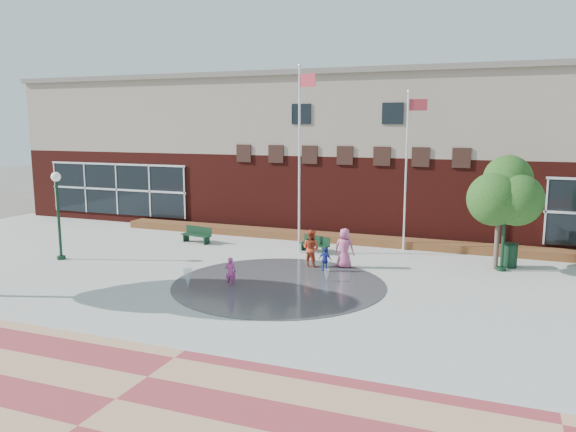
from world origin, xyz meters
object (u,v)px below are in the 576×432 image
(flagpole_left, at_px, (300,150))
(child_splash, at_px, (231,272))
(trash_can, at_px, (510,255))
(bench_left, at_px, (197,238))
(flagpole_right, at_px, (407,162))

(flagpole_left, xyz_separation_m, child_splash, (-0.55, -6.37, -4.45))
(trash_can, bearing_deg, bench_left, -178.13)
(flagpole_left, relative_size, bench_left, 5.02)
(child_splash, bearing_deg, flagpole_right, -136.81)
(flagpole_left, distance_m, flagpole_right, 5.32)
(bench_left, xyz_separation_m, child_splash, (5.35, -6.54, 0.30))
(flagpole_right, xyz_separation_m, child_splash, (-5.25, -8.79, -3.83))
(flagpole_right, distance_m, bench_left, 11.60)
(flagpole_left, relative_size, child_splash, 7.75)
(flagpole_left, bearing_deg, bench_left, -159.92)
(bench_left, relative_size, child_splash, 1.54)
(bench_left, relative_size, trash_can, 1.65)
(bench_left, bearing_deg, child_splash, -39.24)
(trash_can, bearing_deg, child_splash, -145.24)
(bench_left, distance_m, trash_can, 15.52)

